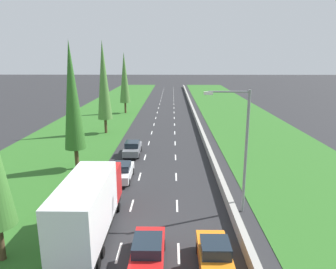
{
  "coord_description": "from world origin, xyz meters",
  "views": [
    {
      "loc": [
        1.35,
        -1.02,
        11.1
      ],
      "look_at": [
        0.82,
        38.09,
        1.44
      ],
      "focal_mm": 33.39,
      "sensor_mm": 36.0,
      "label": 1
    }
  ],
  "objects_px": {
    "red_sedan_centre_lane": "(148,253)",
    "street_light_mast": "(242,143)",
    "grey_sedan_left_lane": "(133,148)",
    "orange_hatchback_right_lane": "(214,254)",
    "white_box_truck_left_lane": "(90,206)",
    "white_sedan_left_lane": "(122,172)",
    "poplar_tree_second": "(72,96)",
    "poplar_tree_third": "(104,80)",
    "poplar_tree_fourth": "(124,78)"
  },
  "relations": [
    {
      "from": "poplar_tree_second",
      "to": "grey_sedan_left_lane",
      "type": "bearing_deg",
      "value": 43.03
    },
    {
      "from": "white_box_truck_left_lane",
      "to": "white_sedan_left_lane",
      "type": "distance_m",
      "value": 9.75
    },
    {
      "from": "red_sedan_centre_lane",
      "to": "poplar_tree_second",
      "type": "bearing_deg",
      "value": 118.86
    },
    {
      "from": "red_sedan_centre_lane",
      "to": "orange_hatchback_right_lane",
      "type": "height_order",
      "value": "orange_hatchback_right_lane"
    },
    {
      "from": "red_sedan_centre_lane",
      "to": "orange_hatchback_right_lane",
      "type": "relative_size",
      "value": 1.15
    },
    {
      "from": "poplar_tree_third",
      "to": "poplar_tree_fourth",
      "type": "relative_size",
      "value": 1.12
    },
    {
      "from": "white_sedan_left_lane",
      "to": "grey_sedan_left_lane",
      "type": "xyz_separation_m",
      "value": [
        0.04,
        7.7,
        0.0
      ]
    },
    {
      "from": "white_sedan_left_lane",
      "to": "poplar_tree_second",
      "type": "distance_m",
      "value": 8.85
    },
    {
      "from": "orange_hatchback_right_lane",
      "to": "street_light_mast",
      "type": "distance_m",
      "value": 8.27
    },
    {
      "from": "white_box_truck_left_lane",
      "to": "poplar_tree_fourth",
      "type": "xyz_separation_m",
      "value": [
        -4.5,
        45.66,
        4.96
      ]
    },
    {
      "from": "grey_sedan_left_lane",
      "to": "white_sedan_left_lane",
      "type": "bearing_deg",
      "value": -90.27
    },
    {
      "from": "orange_hatchback_right_lane",
      "to": "poplar_tree_fourth",
      "type": "relative_size",
      "value": 0.32
    },
    {
      "from": "poplar_tree_second",
      "to": "orange_hatchback_right_lane",
      "type": "bearing_deg",
      "value": -52.08
    },
    {
      "from": "white_sedan_left_lane",
      "to": "poplar_tree_second",
      "type": "height_order",
      "value": "poplar_tree_second"
    },
    {
      "from": "white_box_truck_left_lane",
      "to": "poplar_tree_second",
      "type": "distance_m",
      "value": 14.4
    },
    {
      "from": "white_sedan_left_lane",
      "to": "poplar_tree_fourth",
      "type": "distance_m",
      "value": 36.9
    },
    {
      "from": "poplar_tree_third",
      "to": "grey_sedan_left_lane",
      "type": "bearing_deg",
      "value": -63.59
    },
    {
      "from": "grey_sedan_left_lane",
      "to": "poplar_tree_second",
      "type": "relative_size",
      "value": 0.35
    },
    {
      "from": "poplar_tree_second",
      "to": "street_light_mast",
      "type": "relative_size",
      "value": 1.42
    },
    {
      "from": "white_sedan_left_lane",
      "to": "grey_sedan_left_lane",
      "type": "distance_m",
      "value": 7.7
    },
    {
      "from": "grey_sedan_left_lane",
      "to": "orange_hatchback_right_lane",
      "type": "xyz_separation_m",
      "value": [
        6.91,
        -20.18,
        0.02
      ]
    },
    {
      "from": "poplar_tree_second",
      "to": "street_light_mast",
      "type": "distance_m",
      "value": 17.27
    },
    {
      "from": "white_box_truck_left_lane",
      "to": "street_light_mast",
      "type": "xyz_separation_m",
      "value": [
        9.99,
        3.66,
        3.05
      ]
    },
    {
      "from": "street_light_mast",
      "to": "orange_hatchback_right_lane",
      "type": "bearing_deg",
      "value": -111.86
    },
    {
      "from": "white_box_truck_left_lane",
      "to": "poplar_tree_second",
      "type": "height_order",
      "value": "poplar_tree_second"
    },
    {
      "from": "white_box_truck_left_lane",
      "to": "grey_sedan_left_lane",
      "type": "relative_size",
      "value": 2.09
    },
    {
      "from": "grey_sedan_left_lane",
      "to": "street_light_mast",
      "type": "xyz_separation_m",
      "value": [
        9.52,
        -13.68,
        4.42
      ]
    },
    {
      "from": "red_sedan_centre_lane",
      "to": "orange_hatchback_right_lane",
      "type": "bearing_deg",
      "value": -2.21
    },
    {
      "from": "poplar_tree_second",
      "to": "poplar_tree_third",
      "type": "distance_m",
      "value": 15.58
    },
    {
      "from": "white_box_truck_left_lane",
      "to": "white_sedan_left_lane",
      "type": "relative_size",
      "value": 2.09
    },
    {
      "from": "poplar_tree_third",
      "to": "poplar_tree_fourth",
      "type": "height_order",
      "value": "poplar_tree_third"
    },
    {
      "from": "poplar_tree_second",
      "to": "poplar_tree_fourth",
      "type": "height_order",
      "value": "poplar_tree_second"
    },
    {
      "from": "red_sedan_centre_lane",
      "to": "street_light_mast",
      "type": "xyz_separation_m",
      "value": [
        6.2,
        6.36,
        4.42
      ]
    },
    {
      "from": "poplar_tree_third",
      "to": "orange_hatchback_right_lane",
      "type": "bearing_deg",
      "value": -68.38
    },
    {
      "from": "poplar_tree_second",
      "to": "red_sedan_centre_lane",
      "type": "bearing_deg",
      "value": -61.14
    },
    {
      "from": "grey_sedan_left_lane",
      "to": "poplar_tree_second",
      "type": "bearing_deg",
      "value": -136.97
    },
    {
      "from": "white_sedan_left_lane",
      "to": "orange_hatchback_right_lane",
      "type": "relative_size",
      "value": 1.15
    },
    {
      "from": "orange_hatchback_right_lane",
      "to": "poplar_tree_second",
      "type": "bearing_deg",
      "value": 127.92
    },
    {
      "from": "red_sedan_centre_lane",
      "to": "street_light_mast",
      "type": "height_order",
      "value": "street_light_mast"
    },
    {
      "from": "poplar_tree_third",
      "to": "street_light_mast",
      "type": "bearing_deg",
      "value": -58.7
    },
    {
      "from": "grey_sedan_left_lane",
      "to": "red_sedan_centre_lane",
      "type": "distance_m",
      "value": 20.31
    },
    {
      "from": "white_sedan_left_lane",
      "to": "street_light_mast",
      "type": "relative_size",
      "value": 0.5
    },
    {
      "from": "white_box_truck_left_lane",
      "to": "poplar_tree_fourth",
      "type": "height_order",
      "value": "poplar_tree_fourth"
    },
    {
      "from": "street_light_mast",
      "to": "poplar_tree_third",
      "type": "bearing_deg",
      "value": 121.3
    },
    {
      "from": "red_sedan_centre_lane",
      "to": "poplar_tree_fourth",
      "type": "distance_m",
      "value": 49.47
    },
    {
      "from": "orange_hatchback_right_lane",
      "to": "poplar_tree_third",
      "type": "bearing_deg",
      "value": 111.62
    },
    {
      "from": "orange_hatchback_right_lane",
      "to": "grey_sedan_left_lane",
      "type": "bearing_deg",
      "value": 108.91
    },
    {
      "from": "white_box_truck_left_lane",
      "to": "poplar_tree_second",
      "type": "xyz_separation_m",
      "value": [
        -4.63,
        12.58,
        5.26
      ]
    },
    {
      "from": "red_sedan_centre_lane",
      "to": "orange_hatchback_right_lane",
      "type": "distance_m",
      "value": 3.59
    },
    {
      "from": "grey_sedan_left_lane",
      "to": "street_light_mast",
      "type": "relative_size",
      "value": 0.5
    }
  ]
}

